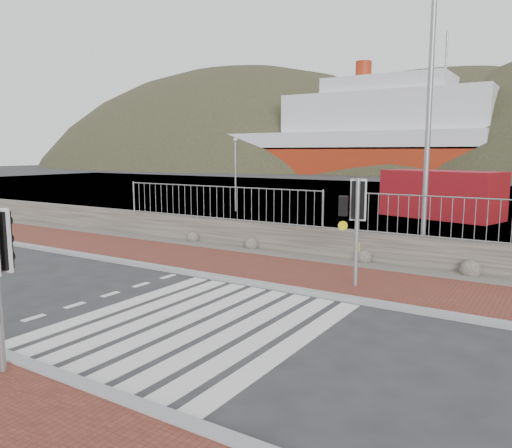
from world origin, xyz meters
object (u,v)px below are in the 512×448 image
Objects in this scene: traffic_signal_far at (356,209)px; ferry at (345,139)px; shipping_container at (441,194)px; streetlight at (435,94)px.

ferry is at bearing -82.00° from traffic_signal_far.
traffic_signal_far is at bearing -68.58° from shipping_container.
traffic_signal_far is 15.13m from shipping_container.
ferry is 18.40× the size of traffic_signal_far.
streetlight is 1.55× the size of shipping_container.
streetlight reaches higher than shipping_container.
shipping_container is (25.13, -48.78, -4.16)m from ferry.
ferry is 5.62× the size of streetlight.
ferry reaches higher than streetlight.
streetlight is at bearing -62.91° from shipping_container.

